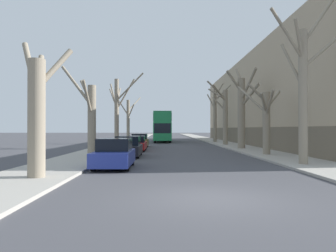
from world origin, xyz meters
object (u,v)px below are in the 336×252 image
Objects in this scene: street_tree_right_2 at (242,109)px; street_tree_right_3 at (224,114)px; parked_car_0 at (114,154)px; street_tree_left_0 at (37,112)px; double_decker_bus at (162,125)px; street_tree_left_3 at (128,119)px; street_tree_left_2 at (118,109)px; street_tree_right_4 at (215,114)px; street_tree_right_0 at (304,86)px; parked_car_1 at (128,147)px; street_tree_left_1 at (90,116)px; parked_car_3 at (140,141)px; street_tree_right_1 at (265,118)px; parked_car_2 at (135,144)px.

street_tree_right_2 is 7.17m from street_tree_right_3.
parked_car_0 is at bearing -114.04° from street_tree_right_3.
double_decker_bus is (4.75, 36.09, -0.16)m from street_tree_left_0.
street_tree_left_3 is 17.37m from street_tree_right_2.
street_tree_left_2 is 1.18× the size of street_tree_left_3.
street_tree_left_3 is 0.77× the size of street_tree_right_4.
street_tree_right_0 is (11.90, -26.27, 0.98)m from street_tree_left_3.
parked_car_1 is at bearing -84.04° from street_tree_left_3.
street_tree_left_3 is 28.85m from street_tree_right_0.
street_tree_left_2 is (0.43, 10.30, 1.06)m from street_tree_left_1.
street_tree_right_4 is 8.24m from double_decker_bus.
parked_car_1 is at bearing -90.00° from parked_car_3.
street_tree_right_3 is (-0.24, 20.86, -0.51)m from street_tree_right_0.
street_tree_right_1 is 0.68× the size of street_tree_right_2.
street_tree_right_0 is 13.70m from street_tree_right_2.
street_tree_left_3 is 1.44× the size of parked_car_1.
street_tree_left_0 reaches higher than street_tree_right_1.
street_tree_right_1 is (0.04, 6.54, -1.47)m from street_tree_right_0.
parked_car_1 is (0.00, 6.51, -0.01)m from parked_car_0.
street_tree_right_1 is 1.22× the size of parked_car_1.
double_decker_bus is at bearing 83.13° from parked_car_2.
parked_car_1 is at bearing -122.69° from street_tree_right_3.
parked_car_0 is 0.90× the size of parked_car_1.
parked_car_3 reaches higher than parked_car_2.
street_tree_right_4 reaches higher than double_decker_bus.
parked_car_1 is 5.99m from parked_car_2.
street_tree_left_3 reaches higher than parked_car_1.
street_tree_right_1 reaches higher than parked_car_0.
street_tree_left_3 is at bearing 114.37° from street_tree_right_0.
parked_car_2 is at bearing -90.00° from parked_car_3.
street_tree_right_3 is at bearing 92.60° from street_tree_right_2.
parked_car_2 is (-9.78, 11.99, -3.56)m from street_tree_right_0.
street_tree_right_3 is at bearing 91.13° from street_tree_right_1.
street_tree_left_0 reaches higher than parked_car_2.
street_tree_right_1 is (11.88, -9.06, -1.17)m from street_tree_left_2.
street_tree_left_3 is 1.60× the size of parked_car_0.
double_decker_bus is at bearing 123.30° from street_tree_right_3.
street_tree_right_3 reaches higher than double_decker_bus.
street_tree_right_3 is 7.53m from street_tree_right_4.
street_tree_right_4 is at bearing 90.09° from street_tree_right_0.
parked_car_1 is (-9.82, -0.54, -2.04)m from street_tree_right_1.
street_tree_right_2 is at bearing 55.85° from street_tree_left_0.
double_decker_bus is 2.78× the size of parked_car_3.
street_tree_right_2 is 1.96× the size of parked_car_3.
street_tree_right_1 is 11.43m from parked_car_2.
street_tree_left_1 reaches higher than parked_car_3.
street_tree_left_2 is at bearing -89.70° from street_tree_left_3.
street_tree_right_3 is at bearing 19.95° from parked_car_3.
street_tree_right_3 reaches higher than street_tree_right_1.
street_tree_left_1 is at bearing 90.70° from street_tree_left_0.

